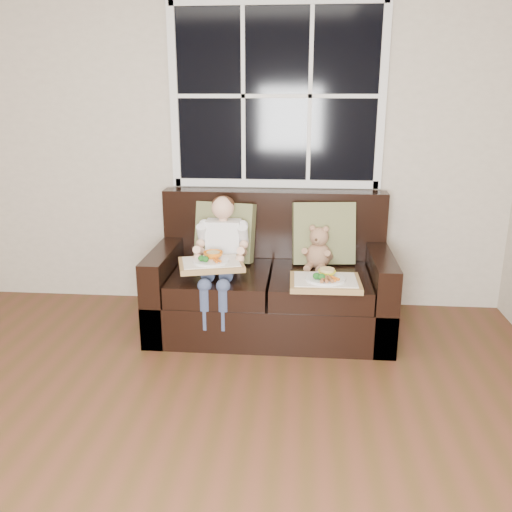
# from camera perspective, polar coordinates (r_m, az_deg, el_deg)

# --- Properties ---
(room_walls) EXTENTS (4.52, 5.02, 2.71)m
(room_walls) POSITION_cam_1_polar(r_m,az_deg,el_deg) (1.86, -16.12, 13.67)
(room_walls) COLOR beige
(room_walls) RESTS_ON ground
(window_back) EXTENTS (1.62, 0.04, 1.37)m
(window_back) POSITION_cam_1_polar(r_m,az_deg,el_deg) (4.23, 2.18, 16.48)
(window_back) COLOR black
(window_back) RESTS_ON room_walls
(loveseat) EXTENTS (1.70, 0.92, 0.96)m
(loveseat) POSITION_cam_1_polar(r_m,az_deg,el_deg) (4.01, 1.62, -3.12)
(loveseat) COLOR black
(loveseat) RESTS_ON ground
(pillow_left) EXTENTS (0.47, 0.28, 0.45)m
(pillow_left) POSITION_cam_1_polar(r_m,az_deg,el_deg) (4.08, -3.28, 2.54)
(pillow_left) COLOR olive
(pillow_left) RESTS_ON loveseat
(pillow_right) EXTENTS (0.48, 0.26, 0.47)m
(pillow_right) POSITION_cam_1_polar(r_m,az_deg,el_deg) (4.04, 7.12, 2.40)
(pillow_right) COLOR olive
(pillow_right) RESTS_ON loveseat
(child) EXTENTS (0.36, 0.59, 0.81)m
(child) POSITION_cam_1_polar(r_m,az_deg,el_deg) (3.83, -3.64, 0.98)
(child) COLOR white
(child) RESTS_ON loveseat
(teddy_bear) EXTENTS (0.22, 0.26, 0.32)m
(teddy_bear) POSITION_cam_1_polar(r_m,az_deg,el_deg) (3.96, 6.61, 0.62)
(teddy_bear) COLOR #A97B59
(teddy_bear) RESTS_ON loveseat
(tray_left) EXTENTS (0.49, 0.42, 0.10)m
(tray_left) POSITION_cam_1_polar(r_m,az_deg,el_deg) (3.66, -4.75, -0.70)
(tray_left) COLOR #986F44
(tray_left) RESTS_ON child
(tray_right) EXTENTS (0.47, 0.36, 0.11)m
(tray_right) POSITION_cam_1_polar(r_m,az_deg,el_deg) (3.61, 7.29, -2.63)
(tray_right) COLOR #986F44
(tray_right) RESTS_ON loveseat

